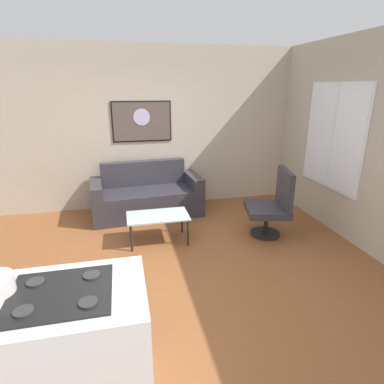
{
  "coord_description": "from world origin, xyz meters",
  "views": [
    {
      "loc": [
        -0.5,
        -3.23,
        2.12
      ],
      "look_at": [
        0.43,
        0.9,
        0.7
      ],
      "focal_mm": 29.56,
      "sensor_mm": 36.0,
      "label": 1
    }
  ],
  "objects_px": {
    "couch": "(147,197)",
    "coffee_table": "(158,218)",
    "armchair": "(273,205)",
    "wall_painting": "(142,121)"
  },
  "relations": [
    {
      "from": "couch",
      "to": "coffee_table",
      "type": "bearing_deg",
      "value": -86.83
    },
    {
      "from": "couch",
      "to": "armchair",
      "type": "relative_size",
      "value": 1.88
    },
    {
      "from": "couch",
      "to": "coffee_table",
      "type": "xyz_separation_m",
      "value": [
        0.06,
        -1.08,
        0.06
      ]
    },
    {
      "from": "coffee_table",
      "to": "armchair",
      "type": "distance_m",
      "value": 1.69
    },
    {
      "from": "coffee_table",
      "to": "wall_painting",
      "type": "distance_m",
      "value": 1.92
    },
    {
      "from": "wall_painting",
      "to": "couch",
      "type": "bearing_deg",
      "value": -90.84
    },
    {
      "from": "couch",
      "to": "wall_painting",
      "type": "bearing_deg",
      "value": 89.16
    },
    {
      "from": "couch",
      "to": "coffee_table",
      "type": "relative_size",
      "value": 2.2
    },
    {
      "from": "couch",
      "to": "coffee_table",
      "type": "distance_m",
      "value": 1.09
    },
    {
      "from": "armchair",
      "to": "wall_painting",
      "type": "height_order",
      "value": "wall_painting"
    }
  ]
}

